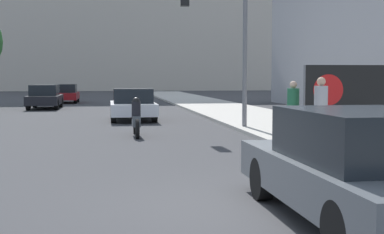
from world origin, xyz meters
name	(u,v)px	position (x,y,z in m)	size (l,w,h in m)	color
ground_plane	(259,210)	(0.00, 0.00, 0.00)	(160.00, 160.00, 0.00)	#38383A
sidewalk_curb	(263,119)	(4.47, 15.00, 0.07)	(4.38, 90.00, 0.13)	#B7B2A8
seated_protester	(364,135)	(2.75, 2.40, 0.74)	(0.99, 0.77, 1.16)	#474C56
jogger_on_sidewalk	(321,111)	(3.23, 5.66, 1.01)	(0.34, 0.34, 1.73)	#756651
pedestrian_behind	(293,109)	(3.11, 7.39, 0.95)	(0.34, 0.34, 1.62)	#756651
protest_banner	(346,100)	(4.42, 6.82, 1.22)	(2.51, 0.06, 2.06)	slate
traffic_light_pole	(222,24)	(1.85, 11.22, 3.69)	(2.33, 2.10, 5.32)	slate
parked_car_curbside	(360,167)	(1.05, -0.89, 0.72)	(1.89, 4.53, 1.45)	#565B60
car_on_road_nearest	(133,104)	(-1.04, 16.08, 0.69)	(1.90, 4.17, 1.38)	silver
car_on_road_midblock	(45,97)	(-5.81, 25.59, 0.71)	(1.78, 4.48, 1.42)	black
car_on_road_distant	(66,93)	(-5.16, 33.00, 0.69)	(1.72, 4.41, 1.37)	maroon
motorcycle_on_road	(136,119)	(-1.22, 9.68, 0.53)	(0.28, 2.08, 1.23)	#565B60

